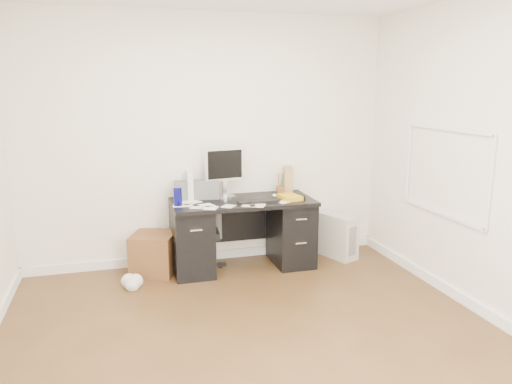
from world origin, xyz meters
TOP-DOWN VIEW (x-y plane):
  - ground at (0.00, 0.00)m, footprint 4.00×4.00m
  - room_shell at (0.03, 0.03)m, footprint 4.02×4.02m
  - desk at (0.30, 1.65)m, footprint 1.50×0.70m
  - loose_papers at (0.10, 1.60)m, footprint 1.10×0.60m
  - lcd_monitor at (0.14, 1.83)m, footprint 0.47×0.31m
  - keyboard at (0.43, 1.51)m, footprint 0.43×0.15m
  - computer_mouse at (0.65, 1.63)m, footprint 0.07×0.07m
  - travel_mug at (-0.39, 1.58)m, footprint 0.11×0.11m
  - white_binder at (-0.22, 1.90)m, footprint 0.14×0.27m
  - magazine_file at (0.89, 1.87)m, footprint 0.19×0.28m
  - pen_cup at (0.76, 1.77)m, footprint 0.12×0.12m
  - yellow_book at (0.80, 1.55)m, footprint 0.24×0.29m
  - paper_remote at (0.35, 1.39)m, footprint 0.29×0.27m
  - office_chair at (-0.17, 1.68)m, footprint 0.59×0.59m
  - pc_tower at (1.42, 1.70)m, footprint 0.38×0.54m
  - shopping_bag at (1.01, 1.66)m, footprint 0.27×0.19m
  - wicker_basket at (-0.64, 1.74)m, footprint 0.55×0.55m
  - desk_printer at (-0.27, 1.83)m, footprint 0.32×0.28m

SIDE VIEW (x-z plane):
  - ground at x=0.00m, z-range 0.00..0.00m
  - desk_printer at x=-0.27m, z-range 0.00..0.18m
  - shopping_bag at x=1.01m, z-range 0.00..0.36m
  - wicker_basket at x=-0.64m, z-range 0.00..0.43m
  - pc_tower at x=1.42m, z-range 0.00..0.50m
  - desk at x=0.30m, z-range 0.02..0.77m
  - office_chair at x=-0.17m, z-range 0.00..0.95m
  - loose_papers at x=0.10m, z-range 0.75..0.75m
  - paper_remote at x=0.35m, z-range 0.75..0.77m
  - keyboard at x=0.43m, z-range 0.75..0.77m
  - yellow_book at x=0.80m, z-range 0.75..0.80m
  - computer_mouse at x=0.65m, z-range 0.75..0.80m
  - travel_mug at x=-0.39m, z-range 0.75..0.94m
  - pen_cup at x=0.76m, z-range 0.75..0.99m
  - magazine_file at x=0.89m, z-range 0.75..1.04m
  - white_binder at x=-0.22m, z-range 0.75..1.05m
  - lcd_monitor at x=0.14m, z-range 0.75..1.30m
  - room_shell at x=0.03m, z-range 0.30..3.01m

